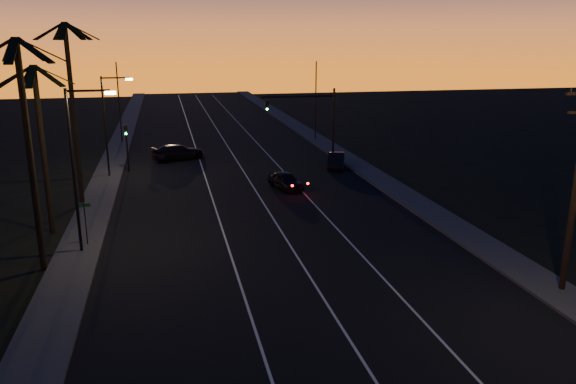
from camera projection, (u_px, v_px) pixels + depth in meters
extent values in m
cube|color=black|center=(251.00, 194.00, 42.70)|extent=(20.00, 170.00, 0.01)
cube|color=#383836|center=(97.00, 202.00, 40.36)|extent=(2.40, 170.00, 0.16)
cube|color=#383836|center=(389.00, 185.00, 45.00)|extent=(2.40, 170.00, 0.16)
cube|color=silver|center=(212.00, 196.00, 42.07)|extent=(0.12, 160.00, 0.01)
cube|color=silver|center=(258.00, 194.00, 42.80)|extent=(0.12, 160.00, 0.01)
cube|color=silver|center=(302.00, 191.00, 43.53)|extent=(0.12, 160.00, 0.01)
cylinder|color=black|center=(31.00, 160.00, 27.27)|extent=(0.32, 0.32, 11.50)
cube|color=black|center=(42.00, 50.00, 26.36)|extent=(2.18, 0.92, 1.18)
cube|color=black|center=(32.00, 50.00, 26.90)|extent=(1.25, 2.12, 1.18)
cube|color=black|center=(11.00, 50.00, 26.69)|extent=(1.34, 2.09, 1.18)
cube|color=black|center=(12.00, 50.00, 24.91)|extent=(0.45, 2.16, 1.18)
cube|color=black|center=(34.00, 50.00, 25.47)|extent=(1.95, 1.61, 1.18)
cylinder|color=black|center=(43.00, 152.00, 32.99)|extent=(0.32, 0.32, 10.00)
cube|color=black|center=(54.00, 75.00, 32.28)|extent=(2.18, 0.92, 1.18)
cube|color=black|center=(46.00, 74.00, 32.82)|extent=(1.25, 2.12, 1.18)
cube|color=black|center=(29.00, 74.00, 32.61)|extent=(1.34, 2.09, 1.18)
cube|color=black|center=(16.00, 75.00, 31.81)|extent=(2.18, 0.82, 1.18)
cube|color=black|center=(16.00, 76.00, 31.01)|extent=(1.90, 1.69, 1.18)
cube|color=black|center=(31.00, 76.00, 30.83)|extent=(0.45, 2.16, 1.18)
cube|color=black|center=(48.00, 76.00, 31.40)|extent=(1.95, 1.61, 1.18)
cylinder|color=black|center=(74.00, 117.00, 38.52)|extent=(0.32, 0.32, 12.50)
cube|color=black|center=(82.00, 31.00, 37.48)|extent=(2.18, 0.92, 1.18)
cube|color=black|center=(74.00, 31.00, 38.02)|extent=(1.25, 2.12, 1.18)
cube|color=black|center=(60.00, 31.00, 37.81)|extent=(1.34, 2.09, 1.18)
cube|color=black|center=(49.00, 31.00, 37.01)|extent=(2.18, 0.82, 1.18)
cube|color=black|center=(50.00, 31.00, 36.21)|extent=(1.90, 1.69, 1.18)
cube|color=black|center=(63.00, 31.00, 36.03)|extent=(0.45, 2.16, 1.18)
cube|color=black|center=(77.00, 31.00, 36.60)|extent=(1.95, 1.61, 1.18)
cylinder|color=black|center=(74.00, 174.00, 29.81)|extent=(0.16, 0.16, 9.00)
cylinder|color=black|center=(88.00, 91.00, 28.89)|extent=(2.20, 0.12, 0.12)
cube|color=#FFBA66|center=(110.00, 93.00, 29.16)|extent=(0.55, 0.26, 0.16)
cylinder|color=black|center=(105.00, 128.00, 46.84)|extent=(0.16, 0.16, 8.50)
cylinder|color=black|center=(115.00, 78.00, 45.98)|extent=(2.20, 0.12, 0.12)
cube|color=#FFBA66|center=(129.00, 79.00, 46.25)|extent=(0.55, 0.26, 0.16)
cylinder|color=black|center=(86.00, 225.00, 31.64)|extent=(0.06, 0.06, 2.60)
cube|color=#0B4320|center=(84.00, 205.00, 31.34)|extent=(0.70, 0.03, 0.20)
cylinder|color=black|center=(576.00, 188.00, 24.95)|extent=(0.28, 0.28, 10.00)
cylinder|color=black|center=(333.00, 126.00, 53.17)|extent=(0.20, 0.20, 7.00)
cylinder|color=black|center=(298.00, 97.00, 51.71)|extent=(7.00, 0.16, 0.16)
cube|color=black|center=(267.00, 105.00, 51.30)|extent=(0.32, 0.28, 1.00)
sphere|color=black|center=(267.00, 102.00, 51.06)|extent=(0.20, 0.20, 0.20)
sphere|color=black|center=(267.00, 106.00, 51.14)|extent=(0.20, 0.20, 0.20)
sphere|color=#14FF59|center=(267.00, 109.00, 51.23)|extent=(0.20, 0.20, 0.20)
cylinder|color=black|center=(127.00, 148.00, 49.60)|extent=(0.14, 0.14, 4.20)
cube|color=black|center=(126.00, 130.00, 49.18)|extent=(0.28, 0.25, 0.90)
sphere|color=black|center=(125.00, 127.00, 48.96)|extent=(0.18, 0.18, 0.18)
sphere|color=black|center=(126.00, 130.00, 49.03)|extent=(0.18, 0.18, 0.18)
sphere|color=#14FF59|center=(126.00, 134.00, 49.11)|extent=(0.18, 0.18, 0.18)
cylinder|color=black|center=(119.00, 103.00, 62.79)|extent=(0.14, 0.14, 9.00)
cylinder|color=black|center=(316.00, 101.00, 64.52)|extent=(0.14, 0.14, 9.00)
imported|color=black|center=(286.00, 181.00, 44.05)|extent=(2.57, 4.18, 1.33)
sphere|color=#FF0F05|center=(292.00, 186.00, 41.71)|extent=(0.18, 0.18, 0.18)
sphere|color=#FF0F05|center=(308.00, 184.00, 42.32)|extent=(0.18, 0.18, 0.18)
imported|color=black|center=(336.00, 160.00, 51.27)|extent=(2.71, 4.38, 1.36)
imported|color=black|center=(178.00, 152.00, 54.67)|extent=(5.64, 3.92, 1.52)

